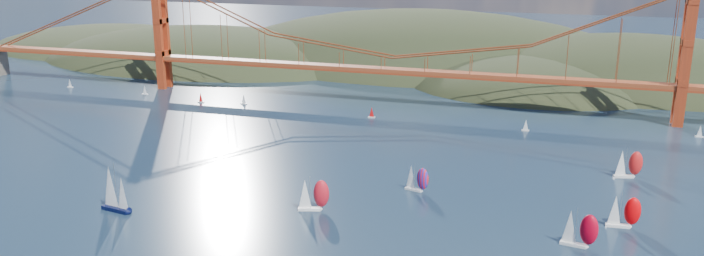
% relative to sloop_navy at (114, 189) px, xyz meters
% --- Properties ---
extents(headlands, '(725.00, 225.00, 96.00)m').
position_rel_sloop_navy_xyz_m(headlands, '(88.62, 245.52, -18.83)').
color(headlands, black).
rests_on(headlands, ground).
extents(bridge, '(552.00, 12.00, 55.00)m').
position_rel_sloop_navy_xyz_m(bridge, '(41.92, 147.23, 25.86)').
color(bridge, brown).
rests_on(bridge, ground).
extents(sloop_navy, '(9.63, 5.97, 14.45)m').
position_rel_sloop_navy_xyz_m(sloop_navy, '(0.00, 0.00, 0.00)').
color(sloop_navy, black).
rests_on(sloop_navy, ground).
extents(racer_0, '(9.14, 5.58, 10.23)m').
position_rel_sloop_navy_xyz_m(racer_0, '(53.17, 16.95, -1.54)').
color(racer_0, white).
rests_on(racer_0, ground).
extents(racer_1, '(9.11, 4.63, 10.23)m').
position_rel_sloop_navy_xyz_m(racer_1, '(124.53, 14.75, -1.54)').
color(racer_1, white).
rests_on(racer_1, ground).
extents(racer_2, '(8.63, 3.80, 9.78)m').
position_rel_sloop_navy_xyz_m(racer_2, '(135.83, 30.62, -1.75)').
color(racer_2, white).
rests_on(racer_2, ground).
extents(racer_3, '(8.91, 5.12, 9.99)m').
position_rel_sloop_navy_xyz_m(racer_3, '(139.83, 72.82, -1.66)').
color(racer_3, white).
rests_on(racer_3, ground).
extents(racer_rwb, '(7.82, 4.56, 8.77)m').
position_rel_sloop_navy_xyz_m(racer_rwb, '(77.78, 40.69, -2.23)').
color(racer_rwb, white).
rests_on(racer_rwb, ground).
extents(distant_boat_0, '(3.00, 2.00, 4.70)m').
position_rel_sloop_navy_xyz_m(distant_boat_0, '(-123.11, 132.75, -3.97)').
color(distant_boat_0, silver).
rests_on(distant_boat_0, ground).
extents(distant_boat_1, '(3.00, 2.00, 4.70)m').
position_rel_sloop_navy_xyz_m(distant_boat_1, '(-77.11, 130.14, -3.97)').
color(distant_boat_1, silver).
rests_on(distant_boat_1, ground).
extents(distant_boat_2, '(3.00, 2.00, 4.70)m').
position_rel_sloop_navy_xyz_m(distant_boat_2, '(-42.72, 123.69, -3.97)').
color(distant_boat_2, silver).
rests_on(distant_boat_2, ground).
extents(distant_boat_3, '(3.00, 2.00, 4.70)m').
position_rel_sloop_navy_xyz_m(distant_boat_3, '(-22.09, 126.65, -3.97)').
color(distant_boat_3, silver).
rests_on(distant_boat_3, ground).
extents(distant_boat_4, '(3.00, 2.00, 4.70)m').
position_rel_sloop_navy_xyz_m(distant_boat_4, '(169.70, 130.12, -3.97)').
color(distant_boat_4, silver).
rests_on(distant_boat_4, ground).
extents(distant_boat_8, '(3.00, 2.00, 4.70)m').
position_rel_sloop_navy_xyz_m(distant_boat_8, '(105.09, 119.16, -3.97)').
color(distant_boat_8, silver).
rests_on(distant_boat_8, ground).
extents(distant_boat_9, '(3.00, 2.00, 4.70)m').
position_rel_sloop_navy_xyz_m(distant_boat_9, '(40.99, 120.64, -3.97)').
color(distant_boat_9, silver).
rests_on(distant_boat_9, ground).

